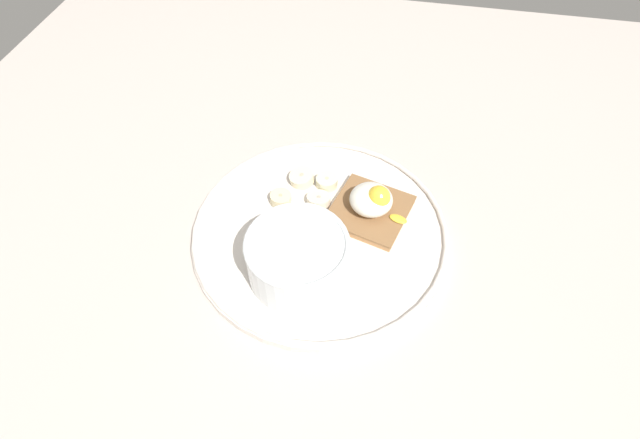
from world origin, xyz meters
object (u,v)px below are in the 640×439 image
banana_slice_left (319,199)px  banana_slice_back (302,178)px  oatmeal_bowl (298,257)px  toast_slice (370,211)px  banana_slice_front (281,198)px  banana_slice_right (327,182)px  poached_egg (373,199)px

banana_slice_left → banana_slice_back: size_ratio=0.72×
oatmeal_bowl → toast_slice: bearing=56.5°
banana_slice_front → banana_slice_back: banana_slice_back is taller
oatmeal_bowl → banana_slice_right: bearing=87.4°
toast_slice → banana_slice_left: banana_slice_left is taller
banana_slice_left → oatmeal_bowl: bearing=-90.9°
oatmeal_bowl → banana_slice_left: (0.17, 10.71, -2.35)cm
poached_egg → banana_slice_left: bearing=174.1°
banana_slice_right → banana_slice_left: bearing=-98.6°
poached_egg → banana_slice_right: poached_egg is taller
toast_slice → banana_slice_front: bearing=-179.2°
banana_slice_front → poached_egg: bearing=0.4°
oatmeal_bowl → banana_slice_back: bearing=100.9°
oatmeal_bowl → banana_slice_right: size_ratio=3.20×
poached_egg → banana_slice_right: bearing=148.8°
poached_egg → banana_slice_left: poached_egg is taller
oatmeal_bowl → banana_slice_back: oatmeal_bowl is taller
toast_slice → poached_egg: (0.21, -0.07, 2.21)cm
poached_egg → banana_slice_back: poached_egg is taller
toast_slice → banana_slice_right: size_ratio=3.11×
banana_slice_right → poached_egg: bearing=-31.2°
oatmeal_bowl → toast_slice: (6.67, 10.08, -2.34)cm
banana_slice_back → banana_slice_left: bearing=-47.5°
poached_egg → banana_slice_front: size_ratio=1.90×
poached_egg → banana_slice_back: (-9.53, 3.79, -2.10)cm
banana_slice_left → banana_slice_front: bearing=-170.5°
toast_slice → poached_egg: poached_egg is taller
banana_slice_front → banana_slice_right: 6.42cm
poached_egg → banana_slice_back: bearing=158.3°
banana_slice_front → banana_slice_left: same height
oatmeal_bowl → toast_slice: size_ratio=1.03×
toast_slice → banana_slice_right: 7.08cm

